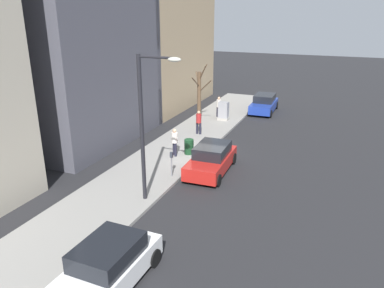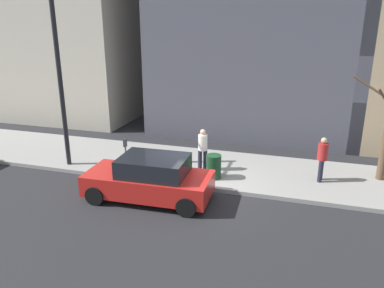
{
  "view_description": "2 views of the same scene",
  "coord_description": "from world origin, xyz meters",
  "px_view_note": "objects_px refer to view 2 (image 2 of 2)",
  "views": [
    {
      "loc": [
        -7.34,
        19.16,
        8.28
      ],
      "look_at": [
        -0.25,
        2.07,
        1.68
      ],
      "focal_mm": 35.0,
      "sensor_mm": 36.0,
      "label": 1
    },
    {
      "loc": [
        -11.71,
        -3.24,
        5.76
      ],
      "look_at": [
        0.55,
        0.5,
        1.52
      ],
      "focal_mm": 35.0,
      "sensor_mm": 36.0,
      "label": 2
    }
  ],
  "objects_px": {
    "streetlamp": "(54,70)",
    "parked_car_red": "(150,179)",
    "pedestrian_midblock": "(322,157)",
    "parking_meter": "(126,152)",
    "trash_bin": "(214,167)",
    "pedestrian_far_corner": "(203,147)"
  },
  "relations": [
    {
      "from": "trash_bin",
      "to": "pedestrian_far_corner",
      "type": "distance_m",
      "value": 1.02
    },
    {
      "from": "parking_meter",
      "to": "pedestrian_midblock",
      "type": "xyz_separation_m",
      "value": [
        1.33,
        -7.18,
        0.11
      ]
    },
    {
      "from": "parking_meter",
      "to": "trash_bin",
      "type": "relative_size",
      "value": 1.5
    },
    {
      "from": "pedestrian_midblock",
      "to": "pedestrian_far_corner",
      "type": "xyz_separation_m",
      "value": [
        -0.22,
        4.42,
        0.0
      ]
    },
    {
      "from": "streetlamp",
      "to": "pedestrian_midblock",
      "type": "height_order",
      "value": "streetlamp"
    },
    {
      "from": "streetlamp",
      "to": "trash_bin",
      "type": "relative_size",
      "value": 7.22
    },
    {
      "from": "streetlamp",
      "to": "parked_car_red",
      "type": "bearing_deg",
      "value": -108.06
    },
    {
      "from": "pedestrian_far_corner",
      "to": "trash_bin",
      "type": "bearing_deg",
      "value": -93.55
    },
    {
      "from": "parking_meter",
      "to": "trash_bin",
      "type": "height_order",
      "value": "parking_meter"
    },
    {
      "from": "pedestrian_midblock",
      "to": "streetlamp",
      "type": "bearing_deg",
      "value": 106.22
    },
    {
      "from": "parking_meter",
      "to": "pedestrian_far_corner",
      "type": "bearing_deg",
      "value": -68.07
    },
    {
      "from": "parking_meter",
      "to": "pedestrian_midblock",
      "type": "height_order",
      "value": "pedestrian_midblock"
    },
    {
      "from": "parked_car_red",
      "to": "pedestrian_far_corner",
      "type": "bearing_deg",
      "value": -24.21
    },
    {
      "from": "pedestrian_far_corner",
      "to": "pedestrian_midblock",
      "type": "bearing_deg",
      "value": -43.26
    },
    {
      "from": "pedestrian_midblock",
      "to": "pedestrian_far_corner",
      "type": "height_order",
      "value": "same"
    },
    {
      "from": "streetlamp",
      "to": "pedestrian_midblock",
      "type": "xyz_separation_m",
      "value": [
        1.5,
        -9.84,
        -2.93
      ]
    },
    {
      "from": "streetlamp",
      "to": "pedestrian_midblock",
      "type": "distance_m",
      "value": 10.37
    },
    {
      "from": "trash_bin",
      "to": "pedestrian_midblock",
      "type": "bearing_deg",
      "value": -77.01
    },
    {
      "from": "parked_car_red",
      "to": "streetlamp",
      "type": "bearing_deg",
      "value": 69.72
    },
    {
      "from": "pedestrian_midblock",
      "to": "trash_bin",
      "type": "bearing_deg",
      "value": 110.56
    },
    {
      "from": "parked_car_red",
      "to": "pedestrian_midblock",
      "type": "relative_size",
      "value": 2.57
    },
    {
      "from": "trash_bin",
      "to": "pedestrian_far_corner",
      "type": "bearing_deg",
      "value": 42.55
    }
  ]
}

